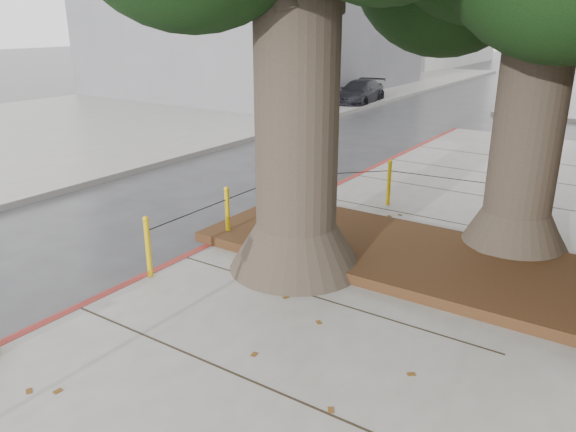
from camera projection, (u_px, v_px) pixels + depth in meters
name	position (u px, v px, depth m)	size (l,w,h in m)	color
ground	(189.00, 365.00, 6.44)	(140.00, 140.00, 0.00)	#28282B
sidewalk_opposite	(102.00, 120.00, 21.61)	(14.00, 60.00, 0.15)	slate
curb_red	(205.00, 251.00, 9.42)	(0.14, 26.00, 0.16)	maroon
planter_bed	(400.00, 253.00, 8.94)	(6.40, 2.60, 0.16)	black
bollard_ring	(321.00, 201.00, 10.10)	(3.79, 5.39, 0.95)	gold
car_dark	(359.00, 93.00, 25.90)	(1.53, 3.77, 1.09)	black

